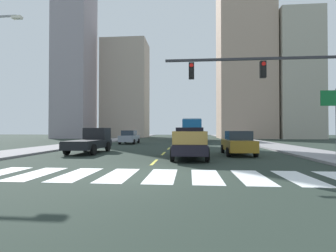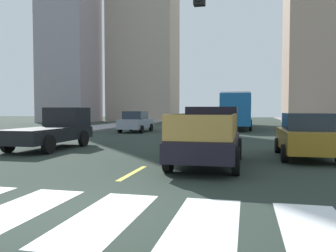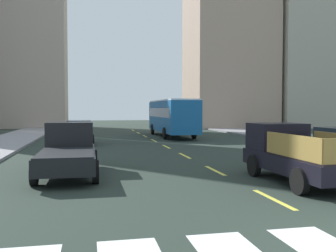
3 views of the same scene
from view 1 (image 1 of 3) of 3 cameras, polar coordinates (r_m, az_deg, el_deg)
ground_plane at (r=9.97m, az=-6.49°, el=-11.31°), size 160.00×160.00×0.00m
sidewalk_right at (r=29.14m, az=23.18°, el=-4.21°), size 3.93×110.00×0.15m
sidewalk_left at (r=30.57m, az=-20.38°, el=-4.07°), size 3.93×110.00×0.15m
crosswalk_stripe_2 at (r=11.59m, az=-28.15°, el=-9.72°), size 1.10×3.13×0.01m
crosswalk_stripe_3 at (r=10.77m, az=-20.32°, el=-10.46°), size 1.10×3.13×0.01m
crosswalk_stripe_4 at (r=10.17m, az=-11.34°, el=-11.07°), size 1.10×3.13×0.01m
crosswalk_stripe_5 at (r=9.84m, az=-1.47°, el=-11.44°), size 1.10×3.13×0.01m
crosswalk_stripe_6 at (r=9.80m, az=8.78°, el=-11.46°), size 1.10×3.13×0.01m
crosswalk_stripe_7 at (r=10.07m, az=18.79°, el=-11.15°), size 1.10×3.13×0.01m
crosswalk_stripe_8 at (r=10.61m, az=28.01°, el=-10.56°), size 1.10×3.13×0.01m
lane_dash_0 at (r=13.87m, az=-3.21°, el=-8.35°), size 0.16×2.40×0.01m
lane_dash_1 at (r=18.80m, az=-1.06°, el=-6.38°), size 0.16×2.40×0.01m
lane_dash_2 at (r=23.76m, az=0.18°, el=-5.23°), size 0.16×2.40×0.01m
lane_dash_3 at (r=28.73m, az=0.99°, el=-4.47°), size 0.16×2.40×0.01m
lane_dash_4 at (r=33.72m, az=1.56°, el=-3.94°), size 0.16×2.40×0.01m
lane_dash_5 at (r=38.70m, az=1.98°, el=-3.55°), size 0.16×2.40×0.01m
lane_dash_6 at (r=43.69m, az=2.31°, el=-3.24°), size 0.16×2.40×0.01m
lane_dash_7 at (r=48.68m, az=2.57°, el=-3.00°), size 0.16×2.40×0.01m
pickup_stakebed at (r=15.97m, az=5.02°, el=-4.00°), size 2.18×5.20×1.96m
pickup_dark at (r=20.45m, az=-17.30°, el=-3.32°), size 2.18×5.20×1.96m
city_bus at (r=37.58m, az=5.46°, el=-0.65°), size 2.72×10.80×3.32m
sedan_near_left at (r=32.05m, az=-8.93°, el=-2.56°), size 2.02×4.40×1.72m
sedan_near_right at (r=18.43m, az=15.89°, el=-3.79°), size 2.02×4.40×1.72m
traffic_signal_gantry at (r=13.83m, az=25.74°, el=9.19°), size 9.08×0.27×6.00m
direction_sign_green at (r=17.33m, az=34.41°, el=3.34°), size 1.70×0.12×4.20m
tower_tall_centre at (r=61.01m, az=-20.77°, el=19.90°), size 7.26×7.51×46.78m
block_mid_left at (r=58.92m, az=27.03°, el=10.02°), size 8.21×10.55×25.69m
block_mid_right at (r=61.41m, az=-9.80°, el=8.30°), size 10.54×7.69×23.16m
block_low_left at (r=56.73m, az=17.31°, el=14.50°), size 11.03×9.03×33.63m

